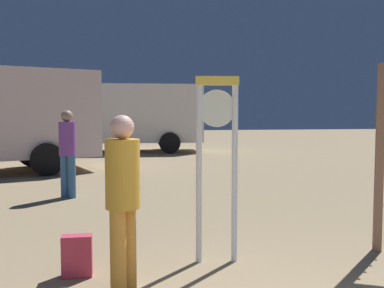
{
  "coord_description": "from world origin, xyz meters",
  "views": [
    {
      "loc": [
        -1.31,
        -2.43,
        1.74
      ],
      "look_at": [
        -0.08,
        4.98,
        1.2
      ],
      "focal_mm": 41.07,
      "sensor_mm": 36.0,
      "label": 1
    }
  ],
  "objects": [
    {
      "name": "person_near_clock",
      "position": [
        -1.29,
        1.74,
        0.96
      ],
      "size": [
        0.33,
        0.33,
        1.72
      ],
      "color": "gold",
      "rests_on": "ground_plane"
    },
    {
      "name": "box_truck_far",
      "position": [
        -0.9,
        17.3,
        1.62
      ],
      "size": [
        7.13,
        2.91,
        2.95
      ],
      "color": "white",
      "rests_on": "ground_plane"
    },
    {
      "name": "backpack",
      "position": [
        -1.77,
        2.27,
        0.22
      ],
      "size": [
        0.31,
        0.2,
        0.44
      ],
      "color": "#C93A56",
      "rests_on": "ground_plane"
    },
    {
      "name": "person_distant",
      "position": [
        -2.35,
        6.74,
        1.0
      ],
      "size": [
        0.34,
        0.34,
        1.79
      ],
      "color": "#386798",
      "rests_on": "ground_plane"
    },
    {
      "name": "standing_clock",
      "position": [
        -0.21,
        2.49,
        1.34
      ],
      "size": [
        0.5,
        0.14,
        2.15
      ],
      "color": "silver",
      "rests_on": "ground_plane"
    }
  ]
}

